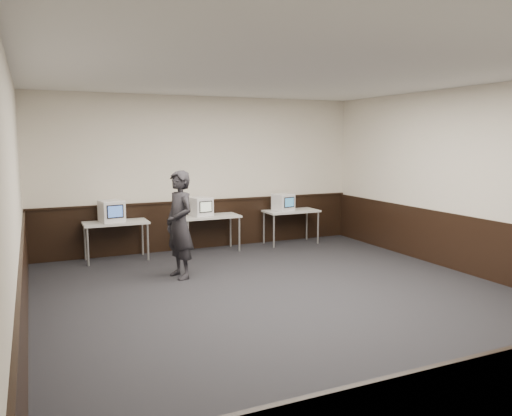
{
  "coord_description": "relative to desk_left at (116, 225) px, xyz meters",
  "views": [
    {
      "loc": [
        -3.33,
        -6.06,
        2.31
      ],
      "look_at": [
        0.14,
        1.6,
        1.15
      ],
      "focal_mm": 35.0,
      "sensor_mm": 36.0,
      "label": 1
    }
  ],
  "objects": [
    {
      "name": "wainscot_back",
      "position": [
        1.9,
        0.38,
        -0.18
      ],
      "size": [
        6.98,
        0.04,
        1.0
      ],
      "primitive_type": "cube",
      "color": "black",
      "rests_on": "back_wall"
    },
    {
      "name": "person",
      "position": [
        0.79,
        -1.68,
        0.22
      ],
      "size": [
        0.57,
        0.74,
        1.8
      ],
      "primitive_type": "imported",
      "rotation": [
        0.0,
        0.0,
        -1.34
      ],
      "color": "black",
      "rests_on": "ground"
    },
    {
      "name": "wainscot_left",
      "position": [
        -1.58,
        -3.6,
        -0.18
      ],
      "size": [
        0.04,
        7.98,
        1.0
      ],
      "primitive_type": "cube",
      "color": "black",
      "rests_on": "left_wall"
    },
    {
      "name": "desk_right",
      "position": [
        3.8,
        0.0,
        0.0
      ],
      "size": [
        1.2,
        0.6,
        0.75
      ],
      "color": "silver",
      "rests_on": "ground"
    },
    {
      "name": "floor",
      "position": [
        1.9,
        -3.6,
        -0.68
      ],
      "size": [
        8.0,
        8.0,
        0.0
      ],
      "primitive_type": "plane",
      "color": "black",
      "rests_on": "ground"
    },
    {
      "name": "desk_left",
      "position": [
        0.0,
        0.0,
        0.0
      ],
      "size": [
        1.2,
        0.6,
        0.75
      ],
      "color": "silver",
      "rests_on": "ground"
    },
    {
      "name": "wainscot_rail",
      "position": [
        1.9,
        0.36,
        0.34
      ],
      "size": [
        6.98,
        0.06,
        0.04
      ],
      "primitive_type": "cube",
      "color": "black",
      "rests_on": "wainscot_back"
    },
    {
      "name": "left_wall",
      "position": [
        -1.6,
        -3.6,
        0.92
      ],
      "size": [
        0.0,
        8.0,
        8.0
      ],
      "primitive_type": "plane",
      "rotation": [
        1.57,
        0.0,
        1.57
      ],
      "color": "silver",
      "rests_on": "ground"
    },
    {
      "name": "back_wall",
      "position": [
        1.9,
        0.4,
        0.92
      ],
      "size": [
        7.0,
        0.0,
        7.0
      ],
      "primitive_type": "plane",
      "rotation": [
        1.57,
        0.0,
        0.0
      ],
      "color": "silver",
      "rests_on": "ground"
    },
    {
      "name": "wainscot_right",
      "position": [
        5.38,
        -3.6,
        -0.18
      ],
      "size": [
        0.04,
        7.98,
        1.0
      ],
      "primitive_type": "cube",
      "color": "black",
      "rests_on": "right_wall"
    },
    {
      "name": "emac_right",
      "position": [
        3.6,
        -0.01,
        0.26
      ],
      "size": [
        0.46,
        0.47,
        0.38
      ],
      "rotation": [
        0.0,
        0.0,
        0.23
      ],
      "color": "white",
      "rests_on": "desk_right"
    },
    {
      "name": "emac_center",
      "position": [
        1.72,
        0.02,
        0.26
      ],
      "size": [
        0.45,
        0.47,
        0.39
      ],
      "rotation": [
        0.0,
        0.0,
        0.19
      ],
      "color": "white",
      "rests_on": "desk_center"
    },
    {
      "name": "emac_left",
      "position": [
        -0.07,
        -0.01,
        0.28
      ],
      "size": [
        0.48,
        0.5,
        0.42
      ],
      "rotation": [
        0.0,
        0.0,
        0.16
      ],
      "color": "white",
      "rests_on": "desk_left"
    },
    {
      "name": "ceiling",
      "position": [
        1.9,
        -3.6,
        2.52
      ],
      "size": [
        8.0,
        8.0,
        0.0
      ],
      "primitive_type": "plane",
      "rotation": [
        3.14,
        0.0,
        0.0
      ],
      "color": "white",
      "rests_on": "back_wall"
    },
    {
      "name": "right_wall",
      "position": [
        5.4,
        -3.6,
        0.92
      ],
      "size": [
        0.0,
        8.0,
        8.0
      ],
      "primitive_type": "plane",
      "rotation": [
        1.57,
        0.0,
        -1.57
      ],
      "color": "silver",
      "rests_on": "ground"
    },
    {
      "name": "desk_center",
      "position": [
        1.9,
        0.0,
        0.0
      ],
      "size": [
        1.2,
        0.6,
        0.75
      ],
      "color": "silver",
      "rests_on": "ground"
    }
  ]
}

